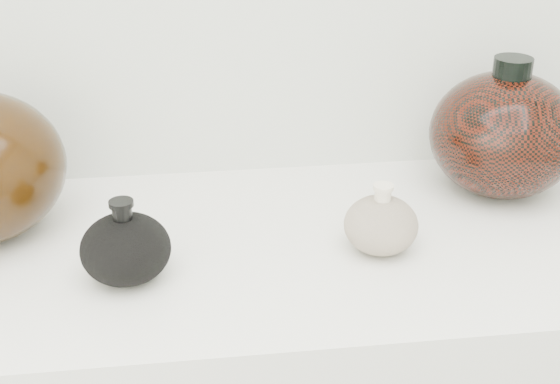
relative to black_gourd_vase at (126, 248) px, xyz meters
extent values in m
cube|color=silver|center=(0.17, 0.07, -0.06)|extent=(1.20, 0.50, 0.03)
ellipsoid|color=black|center=(0.00, 0.00, 0.00)|extent=(0.14, 0.14, 0.09)
cylinder|color=black|center=(0.00, 0.00, 0.05)|extent=(0.03, 0.03, 0.03)
cylinder|color=black|center=(0.00, 0.00, 0.06)|extent=(0.04, 0.04, 0.01)
ellipsoid|color=beige|center=(0.34, 0.03, -0.01)|extent=(0.11, 0.11, 0.08)
cylinder|color=beige|center=(0.34, 0.03, 0.04)|extent=(0.02, 0.02, 0.02)
cylinder|color=beige|center=(0.34, 0.03, 0.05)|extent=(0.03, 0.03, 0.01)
ellipsoid|color=black|center=(0.57, 0.19, 0.05)|extent=(0.25, 0.25, 0.19)
cylinder|color=black|center=(0.57, 0.19, 0.16)|extent=(0.06, 0.06, 0.04)
camera|label=1|loc=(0.09, -0.88, 0.51)|focal=50.00mm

